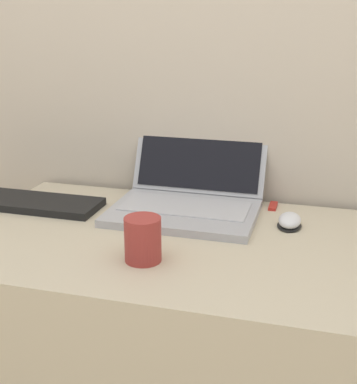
{
  "coord_description": "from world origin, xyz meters",
  "views": [
    {
      "loc": [
        0.27,
        -0.8,
        1.24
      ],
      "look_at": [
        -0.07,
        0.4,
        0.82
      ],
      "focal_mm": 50.0,
      "sensor_mm": 36.0,
      "label": 1
    }
  ],
  "objects_px": {
    "laptop": "(189,192)",
    "drink_cup": "(143,239)",
    "computer_mouse": "(290,221)",
    "external_keyboard": "(33,203)",
    "usb_stick": "(273,206)"
  },
  "relations": [
    {
      "from": "laptop",
      "to": "usb_stick",
      "type": "bearing_deg",
      "value": 18.39
    },
    {
      "from": "drink_cup",
      "to": "usb_stick",
      "type": "relative_size",
      "value": 1.61
    },
    {
      "from": "computer_mouse",
      "to": "usb_stick",
      "type": "distance_m",
      "value": 0.14
    },
    {
      "from": "laptop",
      "to": "external_keyboard",
      "type": "xyz_separation_m",
      "value": [
        -0.41,
        -0.1,
        -0.04
      ]
    },
    {
      "from": "laptop",
      "to": "drink_cup",
      "type": "height_order",
      "value": "laptop"
    },
    {
      "from": "laptop",
      "to": "computer_mouse",
      "type": "bearing_deg",
      "value": -11.77
    },
    {
      "from": "drink_cup",
      "to": "laptop",
      "type": "bearing_deg",
      "value": 87.72
    },
    {
      "from": "usb_stick",
      "to": "laptop",
      "type": "bearing_deg",
      "value": -161.61
    },
    {
      "from": "laptop",
      "to": "computer_mouse",
      "type": "distance_m",
      "value": 0.28
    },
    {
      "from": "laptop",
      "to": "external_keyboard",
      "type": "bearing_deg",
      "value": -167.03
    },
    {
      "from": "external_keyboard",
      "to": "usb_stick",
      "type": "relative_size",
      "value": 6.18
    },
    {
      "from": "laptop",
      "to": "usb_stick",
      "type": "distance_m",
      "value": 0.23
    },
    {
      "from": "computer_mouse",
      "to": "external_keyboard",
      "type": "xyz_separation_m",
      "value": [
        -0.68,
        -0.04,
        -0.0
      ]
    },
    {
      "from": "drink_cup",
      "to": "computer_mouse",
      "type": "distance_m",
      "value": 0.4
    },
    {
      "from": "laptop",
      "to": "external_keyboard",
      "type": "distance_m",
      "value": 0.43
    }
  ]
}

